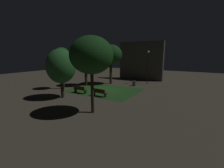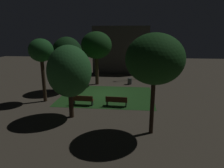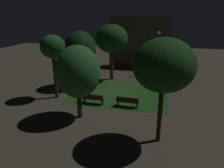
{
  "view_description": "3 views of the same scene",
  "coord_description": "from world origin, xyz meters",
  "px_view_note": "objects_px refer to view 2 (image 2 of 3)",
  "views": [
    {
      "loc": [
        11.45,
        -16.9,
        4.62
      ],
      "look_at": [
        0.8,
        0.68,
        0.72
      ],
      "focal_mm": 25.12,
      "sensor_mm": 36.0,
      "label": 1
    },
    {
      "loc": [
        2.64,
        -18.86,
        6.03
      ],
      "look_at": [
        0.73,
        0.07,
        1.1
      ],
      "focal_mm": 32.19,
      "sensor_mm": 36.0,
      "label": 2
    },
    {
      "loc": [
        3.58,
        -18.55,
        7.12
      ],
      "look_at": [
        -0.57,
        0.17,
        0.73
      ],
      "focal_mm": 33.78,
      "sensor_mm": 36.0,
      "label": 3
    }
  ],
  "objects_px": {
    "bench_path_side": "(83,100)",
    "tree_left_canopy": "(41,52)",
    "bench_back_row": "(116,101)",
    "tree_near_wall": "(96,46)",
    "trash_bin": "(130,81)",
    "tree_back_right": "(67,54)",
    "tree_lawn_side": "(155,59)",
    "tree_right_canopy": "(69,72)",
    "lamp_post_plaza_east": "(139,53)"
  },
  "relations": [
    {
      "from": "tree_near_wall",
      "to": "lamp_post_plaza_east",
      "type": "relative_size",
      "value": 1.18
    },
    {
      "from": "tree_right_canopy",
      "to": "tree_near_wall",
      "type": "height_order",
      "value": "tree_near_wall"
    },
    {
      "from": "tree_left_canopy",
      "to": "lamp_post_plaza_east",
      "type": "distance_m",
      "value": 12.83
    },
    {
      "from": "tree_left_canopy",
      "to": "tree_back_right",
      "type": "bearing_deg",
      "value": 71.39
    },
    {
      "from": "tree_right_canopy",
      "to": "lamp_post_plaza_east",
      "type": "relative_size",
      "value": 1.01
    },
    {
      "from": "bench_back_row",
      "to": "tree_left_canopy",
      "type": "xyz_separation_m",
      "value": [
        -6.48,
        0.69,
        3.95
      ]
    },
    {
      "from": "tree_lawn_side",
      "to": "trash_bin",
      "type": "bearing_deg",
      "value": 97.17
    },
    {
      "from": "bench_back_row",
      "to": "tree_near_wall",
      "type": "relative_size",
      "value": 0.3
    },
    {
      "from": "tree_left_canopy",
      "to": "lamp_post_plaza_east",
      "type": "relative_size",
      "value": 1.07
    },
    {
      "from": "bench_path_side",
      "to": "bench_back_row",
      "type": "bearing_deg",
      "value": 0.0
    },
    {
      "from": "tree_left_canopy",
      "to": "trash_bin",
      "type": "bearing_deg",
      "value": 42.45
    },
    {
      "from": "tree_back_right",
      "to": "tree_left_canopy",
      "type": "height_order",
      "value": "tree_back_right"
    },
    {
      "from": "bench_path_side",
      "to": "tree_lawn_side",
      "type": "xyz_separation_m",
      "value": [
        5.33,
        -4.29,
        4.06
      ]
    },
    {
      "from": "tree_near_wall",
      "to": "trash_bin",
      "type": "xyz_separation_m",
      "value": [
        3.87,
        0.33,
        -4.16
      ]
    },
    {
      "from": "tree_back_right",
      "to": "tree_lawn_side",
      "type": "xyz_separation_m",
      "value": [
        7.81,
        -8.37,
        0.67
      ]
    },
    {
      "from": "tree_left_canopy",
      "to": "lamp_post_plaza_east",
      "type": "bearing_deg",
      "value": 48.14
    },
    {
      "from": "tree_back_right",
      "to": "trash_bin",
      "type": "distance_m",
      "value": 8.01
    },
    {
      "from": "tree_lawn_side",
      "to": "tree_right_canopy",
      "type": "bearing_deg",
      "value": 161.71
    },
    {
      "from": "bench_path_side",
      "to": "tree_left_canopy",
      "type": "distance_m",
      "value": 5.4
    },
    {
      "from": "tree_lawn_side",
      "to": "tree_near_wall",
      "type": "distance_m",
      "value": 12.67
    },
    {
      "from": "tree_right_canopy",
      "to": "trash_bin",
      "type": "height_order",
      "value": "tree_right_canopy"
    },
    {
      "from": "trash_bin",
      "to": "tree_lawn_side",
      "type": "bearing_deg",
      "value": -82.83
    },
    {
      "from": "bench_back_row",
      "to": "lamp_post_plaza_east",
      "type": "distance_m",
      "value": 10.84
    },
    {
      "from": "bench_path_side",
      "to": "tree_left_canopy",
      "type": "bearing_deg",
      "value": 169.21
    },
    {
      "from": "tree_lawn_side",
      "to": "lamp_post_plaza_east",
      "type": "distance_m",
      "value": 14.56
    },
    {
      "from": "tree_lawn_side",
      "to": "trash_bin",
      "type": "height_order",
      "value": "tree_lawn_side"
    },
    {
      "from": "tree_right_canopy",
      "to": "lamp_post_plaza_east",
      "type": "height_order",
      "value": "tree_right_canopy"
    },
    {
      "from": "tree_back_right",
      "to": "tree_lawn_side",
      "type": "relative_size",
      "value": 0.93
    },
    {
      "from": "bench_path_side",
      "to": "tree_right_canopy",
      "type": "distance_m",
      "value": 3.81
    },
    {
      "from": "bench_back_row",
      "to": "lamp_post_plaza_east",
      "type": "xyz_separation_m",
      "value": [
        2.06,
        10.22,
        2.97
      ]
    },
    {
      "from": "tree_near_wall",
      "to": "bench_back_row",
      "type": "bearing_deg",
      "value": -68.1
    },
    {
      "from": "tree_left_canopy",
      "to": "lamp_post_plaza_east",
      "type": "xyz_separation_m",
      "value": [
        8.54,
        9.53,
        -0.97
      ]
    },
    {
      "from": "tree_back_right",
      "to": "tree_lawn_side",
      "type": "height_order",
      "value": "tree_lawn_side"
    },
    {
      "from": "tree_right_canopy",
      "to": "tree_near_wall",
      "type": "relative_size",
      "value": 0.85
    },
    {
      "from": "bench_path_side",
      "to": "trash_bin",
      "type": "height_order",
      "value": "bench_path_side"
    },
    {
      "from": "tree_back_right",
      "to": "tree_lawn_side",
      "type": "distance_m",
      "value": 11.47
    },
    {
      "from": "tree_right_canopy",
      "to": "tree_left_canopy",
      "type": "relative_size",
      "value": 0.94
    },
    {
      "from": "tree_near_wall",
      "to": "trash_bin",
      "type": "bearing_deg",
      "value": 4.92
    },
    {
      "from": "tree_left_canopy",
      "to": "tree_right_canopy",
      "type": "bearing_deg",
      "value": -42.87
    },
    {
      "from": "bench_path_side",
      "to": "trash_bin",
      "type": "distance_m",
      "value": 8.44
    },
    {
      "from": "tree_left_canopy",
      "to": "trash_bin",
      "type": "distance_m",
      "value": 10.9
    },
    {
      "from": "tree_right_canopy",
      "to": "tree_back_right",
      "type": "relative_size",
      "value": 0.93
    },
    {
      "from": "bench_back_row",
      "to": "tree_lawn_side",
      "type": "height_order",
      "value": "tree_lawn_side"
    },
    {
      "from": "bench_back_row",
      "to": "tree_near_wall",
      "type": "height_order",
      "value": "tree_near_wall"
    },
    {
      "from": "tree_right_canopy",
      "to": "tree_back_right",
      "type": "distance_m",
      "value": 6.92
    },
    {
      "from": "tree_back_right",
      "to": "trash_bin",
      "type": "xyz_separation_m",
      "value": [
        6.32,
        3.44,
        -3.5
      ]
    },
    {
      "from": "tree_back_right",
      "to": "tree_right_canopy",
      "type": "bearing_deg",
      "value": -71.02
    },
    {
      "from": "tree_lawn_side",
      "to": "tree_left_canopy",
      "type": "xyz_separation_m",
      "value": [
        -8.95,
        4.98,
        -0.11
      ]
    },
    {
      "from": "bench_back_row",
      "to": "tree_back_right",
      "type": "bearing_deg",
      "value": 142.64
    },
    {
      "from": "bench_path_side",
      "to": "lamp_post_plaza_east",
      "type": "height_order",
      "value": "lamp_post_plaza_east"
    }
  ]
}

